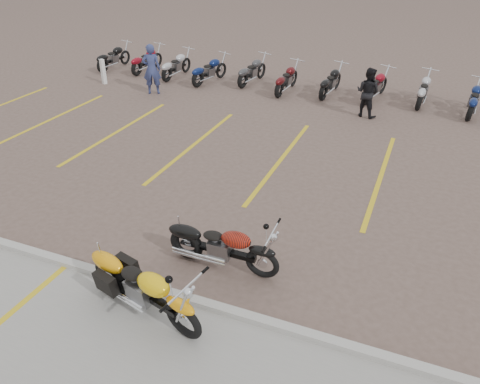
# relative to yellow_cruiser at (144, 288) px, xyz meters

# --- Properties ---
(ground) EXTENTS (100.00, 100.00, 0.00)m
(ground) POSITION_rel_yellow_cruiser_xyz_m (0.25, 2.45, -0.50)
(ground) COLOR #6F574F
(ground) RESTS_ON ground
(curb) EXTENTS (60.00, 0.18, 0.12)m
(curb) POSITION_rel_yellow_cruiser_xyz_m (0.25, 0.45, -0.44)
(curb) COLOR #ADAAA3
(curb) RESTS_ON ground
(parking_stripes) EXTENTS (38.00, 5.50, 0.01)m
(parking_stripes) POSITION_rel_yellow_cruiser_xyz_m (0.25, 6.45, -0.50)
(parking_stripes) COLOR gold
(parking_stripes) RESTS_ON ground
(yellow_cruiser) EXTENTS (2.39, 0.78, 1.00)m
(yellow_cruiser) POSITION_rel_yellow_cruiser_xyz_m (0.00, 0.00, 0.00)
(yellow_cruiser) COLOR black
(yellow_cruiser) RESTS_ON ground
(flame_cruiser) EXTENTS (2.21, 0.32, 0.91)m
(flame_cruiser) POSITION_rel_yellow_cruiser_xyz_m (0.67, 1.56, -0.05)
(flame_cruiser) COLOR black
(flame_cruiser) RESTS_ON ground
(person_a) EXTENTS (0.81, 0.70, 1.87)m
(person_a) POSITION_rel_yellow_cruiser_xyz_m (-6.17, 10.22, 0.44)
(person_a) COLOR navy
(person_a) RESTS_ON ground
(person_b) EXTENTS (0.96, 0.84, 1.65)m
(person_b) POSITION_rel_yellow_cruiser_xyz_m (1.80, 10.83, 0.33)
(person_b) COLOR black
(person_b) RESTS_ON ground
(bollard) EXTENTS (0.19, 0.19, 1.00)m
(bollard) POSITION_rel_yellow_cruiser_xyz_m (-8.71, 10.55, 0.00)
(bollard) COLOR white
(bollard) RESTS_ON ground
(bg_bike_row) EXTENTS (19.03, 2.06, 1.10)m
(bg_bike_row) POSITION_rel_yellow_cruiser_xyz_m (-0.67, 12.64, 0.05)
(bg_bike_row) COLOR black
(bg_bike_row) RESTS_ON ground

